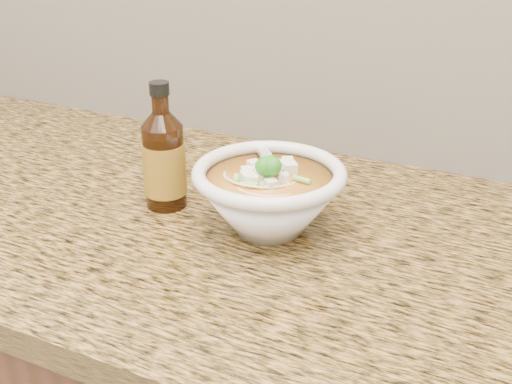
% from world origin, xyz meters
% --- Properties ---
extents(counter_slab, '(4.00, 0.68, 0.04)m').
position_xyz_m(counter_slab, '(0.00, 1.68, 0.88)').
color(counter_slab, '#A1713B').
rests_on(counter_slab, cabinet).
extents(soup_bowl, '(0.21, 0.22, 0.12)m').
position_xyz_m(soup_bowl, '(0.05, 1.67, 0.95)').
color(soup_bowl, silver).
rests_on(soup_bowl, counter_slab).
extents(hot_sauce_bottle, '(0.07, 0.07, 0.19)m').
position_xyz_m(hot_sauce_bottle, '(-0.12, 1.67, 0.97)').
color(hot_sauce_bottle, '#351907').
rests_on(hot_sauce_bottle, counter_slab).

